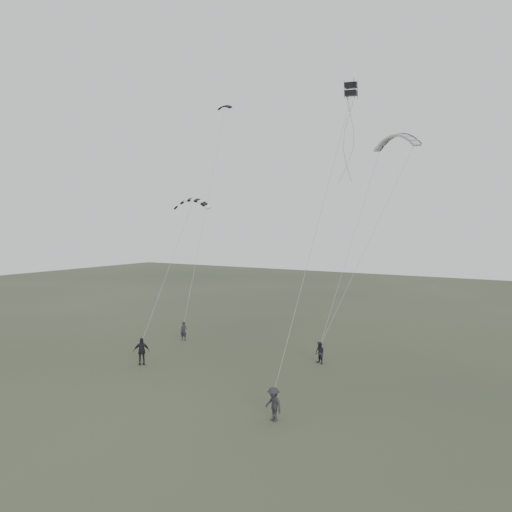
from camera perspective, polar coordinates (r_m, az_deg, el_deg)
The scene contains 9 objects.
ground at distance 32.22m, azimuth -7.35°, elevation -13.44°, with size 140.00×140.00×0.00m, color #2F3A28.
flyer_left at distance 41.60m, azimuth -8.27°, elevation -8.48°, with size 0.55×0.36×1.51m, color black.
flyer_right at distance 34.72m, azimuth 7.30°, elevation -10.92°, with size 0.72×0.56×1.48m, color black.
flyer_center at distance 35.07m, azimuth -12.96°, elevation -10.55°, with size 1.07×0.44×1.82m, color black.
flyer_far at distance 24.97m, azimuth 2.01°, elevation -16.55°, with size 1.06×0.61×1.64m, color #242428.
kite_dark_small at distance 44.85m, azimuth -3.61°, elevation 16.72°, with size 1.33×0.40×0.47m, color black, non-canonical shape.
kite_pale_large at distance 40.26m, azimuth 15.76°, elevation 13.14°, with size 3.79×0.85×1.57m, color #9FA2A4, non-canonical shape.
kite_striped at distance 38.48m, azimuth -7.34°, elevation 6.40°, with size 2.78×0.70×1.11m, color black, non-canonical shape.
kite_box at distance 30.53m, azimuth 10.79°, elevation 18.22°, with size 0.67×0.67×0.73m, color black, non-canonical shape.
Camera 1 is at (19.29, -24.03, 9.39)m, focal length 35.00 mm.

